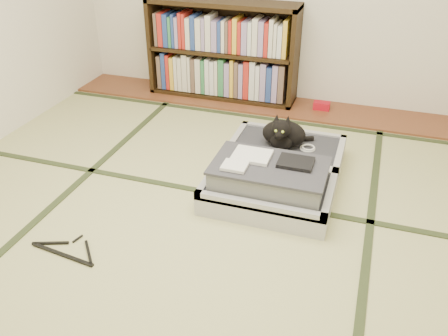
% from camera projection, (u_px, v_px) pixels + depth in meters
% --- Properties ---
extents(floor, '(4.50, 4.50, 0.00)m').
position_uv_depth(floor, '(198.00, 229.00, 2.91)').
color(floor, '#BABA7C').
rests_on(floor, ground).
extents(wood_strip, '(4.00, 0.50, 0.02)m').
position_uv_depth(wood_strip, '(273.00, 105.00, 4.54)').
color(wood_strip, brown).
rests_on(wood_strip, ground).
extents(red_item, '(0.15, 0.09, 0.07)m').
position_uv_depth(red_item, '(322.00, 106.00, 4.42)').
color(red_item, '#B00E1D').
rests_on(red_item, wood_strip).
extents(tatami_borders, '(4.00, 4.50, 0.01)m').
position_uv_depth(tatami_borders, '(224.00, 187.00, 3.31)').
color(tatami_borders, '#2D381E').
rests_on(tatami_borders, ground).
extents(bookcase, '(1.43, 0.33, 0.92)m').
position_uv_depth(bookcase, '(222.00, 53.00, 4.51)').
color(bookcase, black).
rests_on(bookcase, wood_strip).
extents(suitcase, '(0.83, 1.10, 0.33)m').
position_uv_depth(suitcase, '(276.00, 172.00, 3.27)').
color(suitcase, '#ADADB2').
rests_on(suitcase, floor).
extents(cat, '(0.37, 0.37, 0.30)m').
position_uv_depth(cat, '(283.00, 134.00, 3.43)').
color(cat, black).
rests_on(cat, suitcase).
extents(cable_coil, '(0.11, 0.11, 0.03)m').
position_uv_depth(cable_coil, '(308.00, 148.00, 3.46)').
color(cable_coil, white).
rests_on(cable_coil, suitcase).
extents(hanger, '(0.45, 0.22, 0.01)m').
position_uv_depth(hanger, '(66.00, 251.00, 2.73)').
color(hanger, black).
rests_on(hanger, floor).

